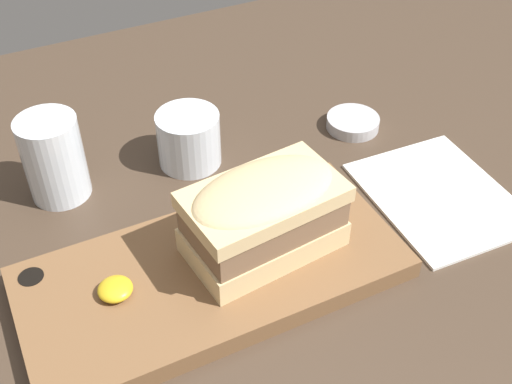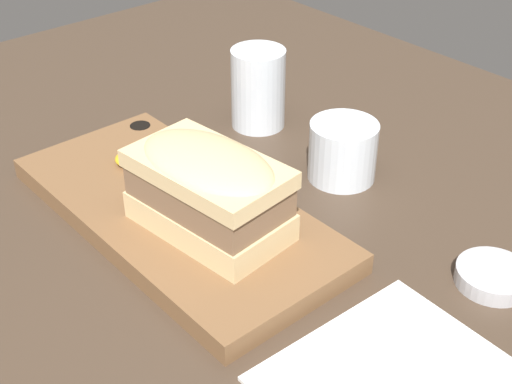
{
  "view_description": "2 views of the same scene",
  "coord_description": "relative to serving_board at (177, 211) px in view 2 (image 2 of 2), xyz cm",
  "views": [
    {
      "loc": [
        -25.21,
        -44.36,
        53.28
      ],
      "look_at": [
        -3.22,
        0.01,
        10.1
      ],
      "focal_mm": 45.0,
      "sensor_mm": 36.0,
      "label": 1
    },
    {
      "loc": [
        43.32,
        -36.77,
        47.26
      ],
      "look_at": [
        -0.58,
        1.35,
        8.54
      ],
      "focal_mm": 50.0,
      "sensor_mm": 36.0,
      "label": 2
    }
  ],
  "objects": [
    {
      "name": "dining_table",
      "position": [
        9.44,
        2.26,
        -2.16
      ],
      "size": [
        140.82,
        113.45,
        2.0
      ],
      "color": "#423326",
      "rests_on": "ground"
    },
    {
      "name": "serving_board",
      "position": [
        0.0,
        0.0,
        0.0
      ],
      "size": [
        39.33,
        18.45,
        2.37
      ],
      "color": "brown",
      "rests_on": "dining_table"
    },
    {
      "name": "sandwich",
      "position": [
        5.96,
        -0.01,
        6.04
      ],
      "size": [
        16.69,
        10.79,
        9.09
      ],
      "rotation": [
        0.0,
        0.0,
        0.11
      ],
      "color": "#DBBC84",
      "rests_on": "serving_board"
    },
    {
      "name": "mustard_dollop",
      "position": [
        -9.92,
        0.68,
        1.85
      ],
      "size": [
        3.47,
        3.47,
        1.39
      ],
      "color": "gold",
      "rests_on": "serving_board"
    },
    {
      "name": "water_glass",
      "position": [
        -10.77,
        21.02,
        3.4
      ],
      "size": [
        7.09,
        7.09,
        10.5
      ],
      "color": "silver",
      "rests_on": "dining_table"
    },
    {
      "name": "wine_glass",
      "position": [
        5.52,
        19.84,
        1.93
      ],
      "size": [
        7.97,
        7.97,
        6.98
      ],
      "color": "silver",
      "rests_on": "dining_table"
    },
    {
      "name": "napkin",
      "position": [
        29.76,
        -0.02,
        -0.96
      ],
      "size": [
        16.47,
        20.04,
        0.4
      ],
      "rotation": [
        0.0,
        0.0,
        -0.04
      ],
      "color": "white",
      "rests_on": "dining_table"
    },
    {
      "name": "condiment_dish",
      "position": [
        28.24,
        16.83,
        -0.34
      ],
      "size": [
        7.19,
        7.19,
        1.64
      ],
      "color": "#B2B2B7",
      "rests_on": "dining_table"
    }
  ]
}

